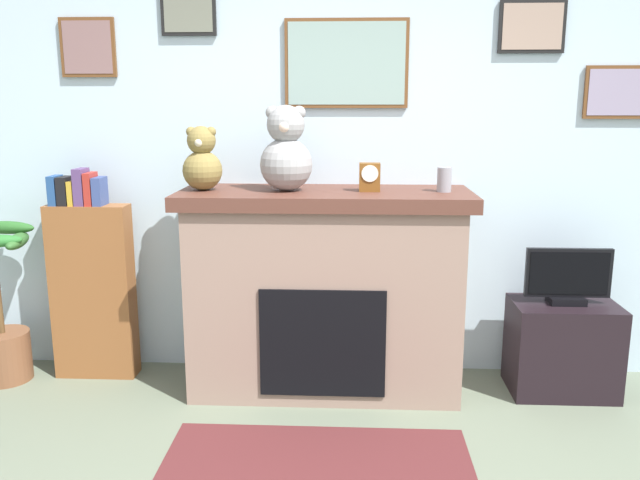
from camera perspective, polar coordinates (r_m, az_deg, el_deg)
name	(u,v)px	position (r m, az deg, el deg)	size (l,w,h in m)	color
back_wall	(339,165)	(4.03, 1.72, 6.66)	(5.20, 0.15, 2.60)	silver
fireplace	(325,290)	(3.82, 0.43, -4.46)	(1.66, 0.66, 1.19)	gray
bookshelf	(92,284)	(4.22, -19.46, -3.70)	(0.49, 0.16, 1.30)	brown
potted_plant	(0,317)	(4.42, -26.38, -6.10)	(0.53, 0.57, 0.99)	brown
tv_stand	(562,347)	(4.11, 20.56, -8.86)	(0.60, 0.40, 0.54)	black
television	(568,278)	(3.99, 21.01, -3.16)	(0.49, 0.14, 0.33)	black
area_rug	(316,475)	(3.17, -0.38, -20.04)	(1.48, 0.92, 0.01)	#502123
candle_jar	(444,180)	(3.70, 10.90, 5.25)	(0.08, 0.08, 0.14)	gray
mantel_clock	(370,177)	(3.66, 4.39, 5.55)	(0.12, 0.09, 0.16)	brown
teddy_bear_tan	(202,162)	(3.75, -10.35, 6.81)	(0.22, 0.22, 0.36)	olive
teddy_bear_grey	(286,153)	(3.67, -3.01, 7.70)	(0.30, 0.30, 0.48)	gray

